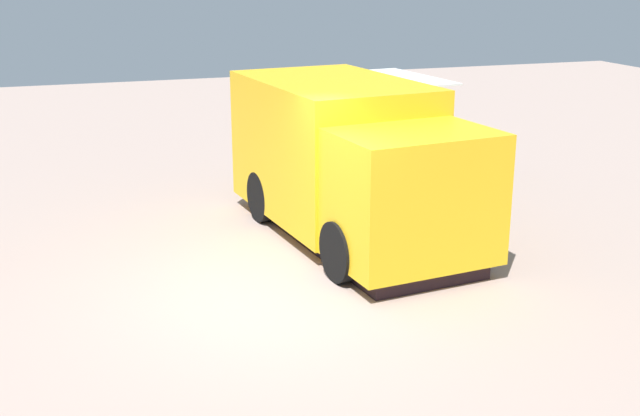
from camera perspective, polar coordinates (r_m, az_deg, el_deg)
The scene contains 3 objects.
ground_plane at distance 10.17m, azimuth -2.86°, elevation -6.18°, with size 40.00×40.00×0.00m, color tan.
food_truck at distance 12.00m, azimuth 2.23°, elevation 3.11°, with size 5.04×3.04×2.31m.
trash_bin at distance 15.92m, azimuth 11.59°, elevation 3.93°, with size 0.43×0.43×0.96m.
Camera 1 is at (9.00, -2.50, 4.01)m, focal length 44.87 mm.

